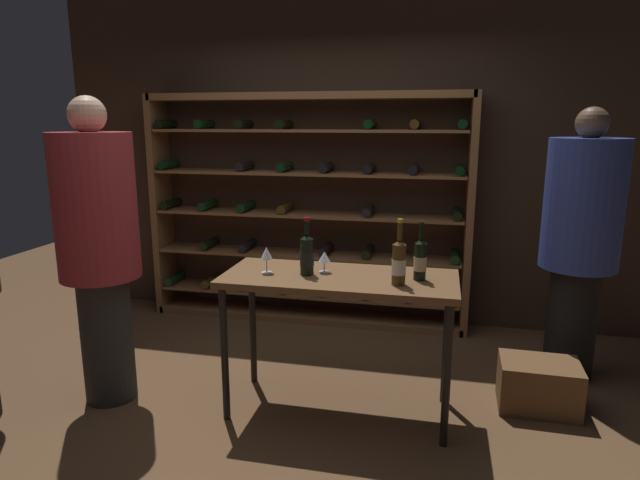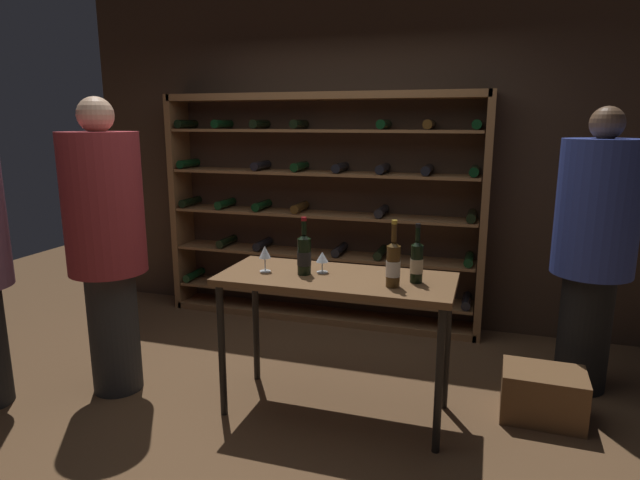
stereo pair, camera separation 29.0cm
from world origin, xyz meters
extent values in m
plane|color=brown|center=(0.00, 0.00, 0.00)|extent=(9.50, 9.50, 0.00)
cube|color=#3D2B1E|center=(0.00, 1.75, 1.48)|extent=(5.18, 0.10, 2.97)
cube|color=brown|center=(-1.67, 1.54, 1.01)|extent=(0.06, 0.32, 2.02)
cube|color=brown|center=(1.13, 1.54, 1.01)|extent=(0.06, 0.32, 2.02)
cube|color=brown|center=(-0.27, 1.54, 1.99)|extent=(2.80, 0.32, 0.06)
cube|color=brown|center=(-0.27, 1.54, 0.03)|extent=(2.80, 0.32, 0.06)
cube|color=brown|center=(-0.27, 1.54, 0.25)|extent=(2.72, 0.32, 0.02)
cylinder|color=black|center=(-1.57, 1.54, 0.30)|extent=(0.08, 0.30, 0.08)
cylinder|color=#4C3314|center=(-1.19, 1.54, 0.30)|extent=(0.08, 0.30, 0.08)
cylinder|color=black|center=(-0.82, 1.54, 0.30)|extent=(0.08, 0.30, 0.08)
cylinder|color=black|center=(-0.45, 1.54, 0.30)|extent=(0.08, 0.30, 0.08)
cylinder|color=black|center=(-0.08, 1.54, 0.30)|extent=(0.08, 0.30, 0.08)
cylinder|color=black|center=(0.29, 1.54, 0.30)|extent=(0.08, 0.30, 0.08)
cylinder|color=black|center=(0.66, 1.54, 0.30)|extent=(0.08, 0.30, 0.08)
cylinder|color=black|center=(1.03, 1.54, 0.30)|extent=(0.08, 0.30, 0.08)
cube|color=brown|center=(-0.27, 1.54, 0.61)|extent=(2.72, 0.32, 0.02)
cylinder|color=black|center=(-1.19, 1.54, 0.67)|extent=(0.08, 0.30, 0.08)
cylinder|color=black|center=(-0.82, 1.54, 0.67)|extent=(0.08, 0.30, 0.08)
cylinder|color=black|center=(-0.08, 1.54, 0.67)|extent=(0.08, 0.30, 0.08)
cylinder|color=black|center=(0.29, 1.54, 0.67)|extent=(0.08, 0.30, 0.08)
cylinder|color=black|center=(1.03, 1.54, 0.67)|extent=(0.08, 0.30, 0.08)
cube|color=brown|center=(-0.27, 1.54, 0.97)|extent=(2.72, 0.32, 0.02)
cylinder|color=black|center=(-1.57, 1.54, 1.03)|extent=(0.08, 0.30, 0.08)
cylinder|color=black|center=(-1.19, 1.54, 1.03)|extent=(0.08, 0.30, 0.08)
cylinder|color=black|center=(-0.82, 1.54, 1.03)|extent=(0.08, 0.30, 0.08)
cylinder|color=#4C3314|center=(-0.45, 1.54, 1.03)|extent=(0.08, 0.30, 0.08)
cylinder|color=black|center=(0.29, 1.54, 1.03)|extent=(0.08, 0.30, 0.08)
cylinder|color=black|center=(1.03, 1.54, 1.03)|extent=(0.08, 0.30, 0.08)
cube|color=brown|center=(-0.27, 1.54, 1.34)|extent=(2.72, 0.32, 0.02)
cylinder|color=black|center=(-1.57, 1.54, 1.39)|extent=(0.08, 0.30, 0.08)
cylinder|color=black|center=(-0.82, 1.54, 1.39)|extent=(0.08, 0.30, 0.08)
cylinder|color=black|center=(-0.45, 1.54, 1.39)|extent=(0.08, 0.30, 0.08)
cylinder|color=black|center=(-0.08, 1.54, 1.39)|extent=(0.08, 0.30, 0.08)
cylinder|color=black|center=(0.29, 1.54, 1.39)|extent=(0.08, 0.30, 0.08)
cylinder|color=black|center=(0.66, 1.54, 1.39)|extent=(0.08, 0.30, 0.08)
cylinder|color=black|center=(1.03, 1.54, 1.39)|extent=(0.08, 0.30, 0.08)
cube|color=brown|center=(-0.27, 1.54, 1.70)|extent=(2.72, 0.32, 0.02)
cylinder|color=black|center=(-1.57, 1.54, 1.76)|extent=(0.08, 0.30, 0.08)
cylinder|color=black|center=(-1.19, 1.54, 1.76)|extent=(0.08, 0.30, 0.08)
cylinder|color=black|center=(-0.82, 1.54, 1.76)|extent=(0.08, 0.30, 0.08)
cylinder|color=black|center=(-0.45, 1.54, 1.76)|extent=(0.08, 0.30, 0.08)
cylinder|color=black|center=(0.29, 1.54, 1.76)|extent=(0.08, 0.30, 0.08)
cylinder|color=#4C3314|center=(0.66, 1.54, 1.76)|extent=(0.08, 0.30, 0.08)
cylinder|color=black|center=(1.03, 1.54, 1.76)|extent=(0.08, 0.30, 0.08)
cube|color=brown|center=(0.32, 0.02, 0.86)|extent=(1.39, 0.60, 0.04)
cylinder|color=black|center=(-0.33, -0.23, 0.42)|extent=(0.04, 0.04, 0.84)
cylinder|color=black|center=(0.97, -0.23, 0.42)|extent=(0.04, 0.04, 0.84)
cylinder|color=black|center=(-0.33, 0.27, 0.42)|extent=(0.04, 0.04, 0.84)
cylinder|color=black|center=(0.97, 0.27, 0.42)|extent=(0.04, 0.04, 0.84)
cylinder|color=black|center=(1.82, 0.83, 0.40)|extent=(0.33, 0.33, 0.80)
cylinder|color=#2D3D8C|center=(1.82, 0.83, 1.24)|extent=(0.50, 0.50, 0.87)
sphere|color=brown|center=(1.82, 0.83, 1.77)|extent=(0.21, 0.21, 0.21)
cylinder|color=#2B2B2B|center=(-1.17, -0.15, 0.41)|extent=(0.32, 0.32, 0.82)
cylinder|color=#9E2D33|center=(-1.17, -0.15, 1.27)|extent=(0.49, 0.49, 0.89)
sphere|color=tan|center=(-1.17, -0.15, 1.82)|extent=(0.22, 0.22, 0.22)
cube|color=brown|center=(1.55, 0.32, 0.15)|extent=(0.49, 0.35, 0.31)
cylinder|color=black|center=(0.13, 0.00, 0.99)|extent=(0.08, 0.08, 0.22)
cone|color=black|center=(0.13, 0.00, 1.11)|extent=(0.08, 0.08, 0.03)
cylinder|color=black|center=(0.13, 0.00, 1.16)|extent=(0.03, 0.03, 0.08)
cylinder|color=maroon|center=(0.13, 0.00, 1.22)|extent=(0.03, 0.03, 0.02)
cylinder|color=black|center=(0.13, 0.00, 0.98)|extent=(0.08, 0.08, 0.08)
cylinder|color=black|center=(0.79, 0.04, 0.99)|extent=(0.07, 0.07, 0.22)
cone|color=black|center=(0.79, 0.04, 1.11)|extent=(0.07, 0.07, 0.03)
cylinder|color=black|center=(0.79, 0.04, 1.16)|extent=(0.03, 0.03, 0.08)
cylinder|color=black|center=(0.79, 0.04, 1.21)|extent=(0.03, 0.03, 0.02)
cylinder|color=#C6B28C|center=(0.79, 0.04, 0.98)|extent=(0.07, 0.07, 0.08)
cylinder|color=#4C3314|center=(0.68, -0.09, 0.99)|extent=(0.08, 0.08, 0.23)
cone|color=#4C3314|center=(0.68, -0.09, 1.12)|extent=(0.08, 0.08, 0.03)
cylinder|color=#4C3314|center=(0.68, -0.09, 1.18)|extent=(0.03, 0.03, 0.10)
cylinder|color=#B7932D|center=(0.68, -0.09, 1.24)|extent=(0.03, 0.03, 0.02)
cylinder|color=silver|center=(0.68, -0.09, 0.98)|extent=(0.08, 0.08, 0.09)
cylinder|color=silver|center=(0.22, 0.07, 0.88)|extent=(0.07, 0.07, 0.00)
cylinder|color=silver|center=(0.22, 0.07, 0.92)|extent=(0.01, 0.01, 0.06)
cone|color=silver|center=(0.22, 0.07, 0.98)|extent=(0.07, 0.07, 0.06)
cylinder|color=#590A14|center=(0.22, 0.07, 0.96)|extent=(0.04, 0.04, 0.02)
cylinder|color=silver|center=(-0.12, -0.02, 0.88)|extent=(0.07, 0.07, 0.00)
cylinder|color=silver|center=(-0.12, -0.02, 0.93)|extent=(0.01, 0.01, 0.08)
cone|color=silver|center=(-0.12, -0.02, 1.00)|extent=(0.07, 0.07, 0.07)
cylinder|color=#590A14|center=(-0.12, -0.02, 0.99)|extent=(0.04, 0.04, 0.03)
camera|label=1|loc=(0.88, -3.02, 1.78)|focal=30.23mm
camera|label=2|loc=(1.16, -2.94, 1.78)|focal=30.23mm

